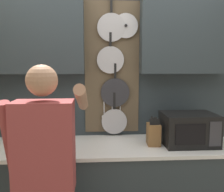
{
  "coord_description": "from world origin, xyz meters",
  "views": [
    {
      "loc": [
        -0.15,
        -2.17,
        1.62
      ],
      "look_at": [
        0.0,
        0.21,
        1.31
      ],
      "focal_mm": 40.0,
      "sensor_mm": 36.0,
      "label": 1
    }
  ],
  "objects": [
    {
      "name": "back_wall_unit",
      "position": [
        -0.0,
        0.29,
        1.51
      ],
      "size": [
        2.82,
        0.2,
        2.42
      ],
      "color": "#2D383D",
      "rests_on": "ground_plane"
    },
    {
      "name": "knife_block",
      "position": [
        0.36,
        -0.03,
        1.0
      ],
      "size": [
        0.12,
        0.16,
        0.27
      ],
      "color": "brown",
      "rests_on": "base_cabinet_counter"
    },
    {
      "name": "utensil_crock",
      "position": [
        -0.52,
        -0.03,
        0.98
      ],
      "size": [
        0.11,
        0.11,
        0.34
      ],
      "color": "white",
      "rests_on": "base_cabinet_counter"
    },
    {
      "name": "base_cabinet_counter",
      "position": [
        0.0,
        -0.0,
        0.45
      ],
      "size": [
        2.25,
        0.65,
        0.9
      ],
      "color": "#2D383D",
      "rests_on": "ground_plane"
    },
    {
      "name": "microwave",
      "position": [
        0.68,
        -0.03,
        1.04
      ],
      "size": [
        0.46,
        0.36,
        0.28
      ],
      "color": "black",
      "rests_on": "base_cabinet_counter"
    },
    {
      "name": "person",
      "position": [
        -0.49,
        -0.59,
        0.96
      ],
      "size": [
        0.54,
        0.62,
        1.62
      ],
      "color": "#383842",
      "rests_on": "ground_plane"
    }
  ]
}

